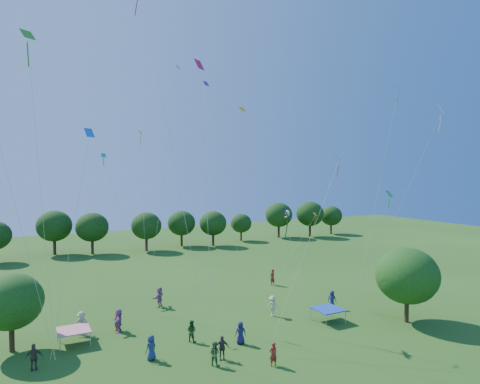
% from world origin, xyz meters
% --- Properties ---
extents(near_tree_north, '(4.28, 4.28, 5.43)m').
position_xyz_m(near_tree_north, '(-14.16, 20.88, 3.49)').
color(near_tree_north, '#422B19').
rests_on(near_tree_north, ground).
extents(near_tree_east, '(5.11, 5.11, 6.18)m').
position_xyz_m(near_tree_east, '(14.67, 12.39, 3.87)').
color(near_tree_east, '#422B19').
rests_on(near_tree_east, ground).
extents(treeline, '(88.01, 8.77, 6.77)m').
position_xyz_m(treeline, '(-1.73, 55.43, 4.09)').
color(treeline, '#422B19').
rests_on(treeline, ground).
extents(tent_red_stripe, '(2.20, 2.20, 1.10)m').
position_xyz_m(tent_red_stripe, '(-10.22, 20.23, 1.04)').
color(tent_red_stripe, red).
rests_on(tent_red_stripe, ground).
extents(tent_blue, '(2.20, 2.20, 1.10)m').
position_xyz_m(tent_blue, '(8.98, 15.48, 1.04)').
color(tent_blue, '#1B41B2').
rests_on(tent_blue, ground).
extents(crowd_person_0, '(0.94, 0.76, 1.67)m').
position_xyz_m(crowd_person_0, '(-6.01, 15.11, 0.84)').
color(crowd_person_0, navy).
rests_on(crowd_person_0, ground).
extents(crowd_person_1, '(0.57, 0.37, 1.52)m').
position_xyz_m(crowd_person_1, '(0.65, 10.68, 0.76)').
color(crowd_person_1, maroon).
rests_on(crowd_person_1, ground).
extents(crowd_person_2, '(0.83, 0.83, 1.55)m').
position_xyz_m(crowd_person_2, '(-2.65, 12.50, 0.77)').
color(crowd_person_2, '#2F5F29').
rests_on(crowd_person_2, ground).
extents(crowd_person_3, '(1.06, 1.26, 1.78)m').
position_xyz_m(crowd_person_3, '(5.61, 18.70, 0.89)').
color(crowd_person_3, '#BFB998').
rests_on(crowd_person_3, ground).
extents(crowd_person_4, '(1.03, 0.54, 1.69)m').
position_xyz_m(crowd_person_4, '(-12.90, 17.03, 0.84)').
color(crowd_person_4, '#423A34').
rests_on(crowd_person_4, ground).
extents(crowd_person_5, '(1.65, 1.65, 1.85)m').
position_xyz_m(crowd_person_5, '(-2.26, 25.64, 0.92)').
color(crowd_person_5, '#A15E8E').
rests_on(crowd_person_5, ground).
extents(crowd_person_6, '(0.89, 0.66, 1.61)m').
position_xyz_m(crowd_person_6, '(0.43, 14.74, 0.81)').
color(crowd_person_6, '#1B1A4C').
rests_on(crowd_person_6, ground).
extents(crowd_person_7, '(0.76, 0.59, 1.79)m').
position_xyz_m(crowd_person_7, '(10.97, 27.36, 0.89)').
color(crowd_person_7, maroon).
rests_on(crowd_person_7, ground).
extents(crowd_person_8, '(0.84, 0.86, 1.58)m').
position_xyz_m(crowd_person_8, '(-2.55, 16.79, 0.79)').
color(crowd_person_8, '#224D21').
rests_on(crowd_person_8, ground).
extents(crowd_person_9, '(1.22, 0.65, 1.79)m').
position_xyz_m(crowd_person_9, '(-9.50, 21.84, 0.90)').
color(crowd_person_9, '#AFA18C').
rests_on(crowd_person_9, ground).
extents(crowd_person_10, '(1.03, 0.72, 1.60)m').
position_xyz_m(crowd_person_10, '(-1.86, 13.03, 0.80)').
color(crowd_person_10, '#433835').
rests_on(crowd_person_10, ground).
extents(crowd_person_11, '(1.08, 1.79, 1.80)m').
position_xyz_m(crowd_person_11, '(-6.86, 21.16, 0.90)').
color(crowd_person_11, '#965794').
rests_on(crowd_person_11, ground).
extents(crowd_person_12, '(0.80, 0.91, 1.63)m').
position_xyz_m(crowd_person_12, '(11.52, 18.02, 0.81)').
color(crowd_person_12, navy).
rests_on(crowd_person_12, ground).
extents(crowd_person_13, '(0.58, 0.68, 1.54)m').
position_xyz_m(crowd_person_13, '(-6.95, 21.56, 0.77)').
color(crowd_person_13, maroon).
rests_on(crowd_person_13, ground).
extents(pirate_kite, '(1.19, 2.22, 8.31)m').
position_xyz_m(pirate_kite, '(5.12, 15.78, 9.04)').
color(pirate_kite, black).
extents(red_high_kite, '(3.40, 4.85, 25.57)m').
position_xyz_m(red_high_kite, '(-5.27, 16.85, 21.05)').
color(red_high_kite, red).
extents(small_kite_0, '(1.28, 0.62, 17.33)m').
position_xyz_m(small_kite_0, '(-4.30, 10.32, 14.88)').
color(small_kite_0, '#F50E49').
extents(small_kite_1, '(4.50, 1.14, 17.72)m').
position_xyz_m(small_kite_1, '(7.49, 26.38, 15.67)').
color(small_kite_1, '#FFB80D').
extents(small_kite_2, '(0.40, 2.42, 14.81)m').
position_xyz_m(small_kite_2, '(-3.70, 25.79, 11.74)').
color(small_kite_2, gold).
extents(small_kite_3, '(4.22, 7.49, 9.80)m').
position_xyz_m(small_kite_3, '(9.89, 10.58, 9.11)').
color(small_kite_3, green).
extents(small_kite_4, '(2.39, 2.44, 13.50)m').
position_xyz_m(small_kite_4, '(-10.43, 13.28, 11.77)').
color(small_kite_4, blue).
extents(small_kite_5, '(3.53, 3.70, 16.37)m').
position_xyz_m(small_kite_5, '(-14.30, 12.28, 13.51)').
color(small_kite_5, '#9B1996').
extents(small_kite_6, '(1.07, 8.69, 15.77)m').
position_xyz_m(small_kite_6, '(12.80, 9.35, 14.22)').
color(small_kite_6, silver).
extents(small_kite_7, '(3.47, 1.57, 12.70)m').
position_xyz_m(small_kite_7, '(-6.14, 25.73, 10.55)').
color(small_kite_7, '#0BA999').
extents(small_kite_8, '(6.48, 1.17, 12.34)m').
position_xyz_m(small_kite_8, '(6.92, 12.91, 11.49)').
color(small_kite_8, '#E6440D').
extents(small_kite_9, '(4.76, 0.66, 6.64)m').
position_xyz_m(small_kite_9, '(14.60, 25.53, 6.62)').
color(small_kite_9, orange).
extents(small_kite_10, '(2.21, 2.78, 19.91)m').
position_xyz_m(small_kite_10, '(-2.28, 22.87, 14.36)').
color(small_kite_10, orange).
extents(small_kite_11, '(1.52, 2.42, 18.43)m').
position_xyz_m(small_kite_11, '(-12.76, 13.24, 16.04)').
color(small_kite_11, '#34901A').
extents(small_kite_12, '(1.15, 4.05, 18.23)m').
position_xyz_m(small_kite_12, '(13.80, 13.70, 15.72)').
color(small_kite_12, '#117DB3').
extents(small_kite_13, '(2.07, 4.75, 19.03)m').
position_xyz_m(small_kite_13, '(1.66, 21.56, 15.17)').
color(small_kite_13, '#741895').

